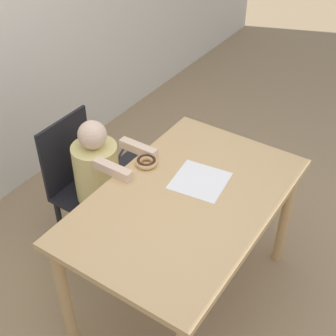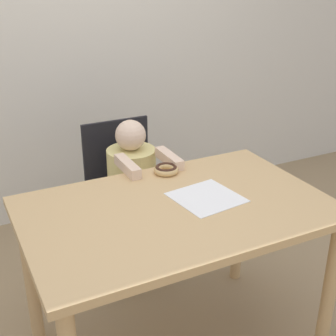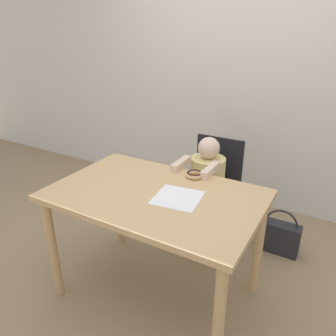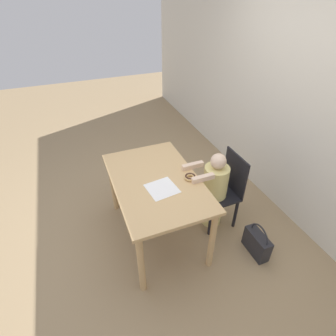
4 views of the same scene
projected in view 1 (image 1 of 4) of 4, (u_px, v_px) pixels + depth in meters
ground_plane at (183, 295)px, 2.77m from camera, size 12.00×12.00×0.00m
dining_table at (186, 213)px, 2.36m from camera, size 1.26×0.81×0.77m
chair at (85, 185)px, 2.86m from camera, size 0.40×0.39×0.88m
child_figure at (99, 190)px, 2.80m from camera, size 0.27×0.48×0.94m
donut at (146, 162)px, 2.49m from camera, size 0.12×0.12×0.04m
napkin at (200, 181)px, 2.39m from camera, size 0.30×0.30×0.00m
handbag at (129, 171)px, 3.46m from camera, size 0.31×0.12×0.38m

